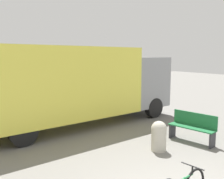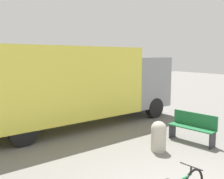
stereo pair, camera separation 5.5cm
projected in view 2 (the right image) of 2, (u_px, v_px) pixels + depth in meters
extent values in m
cube|color=#EAE04C|center=(59.00, 82.00, 9.17)|extent=(6.43, 3.10, 2.60)
cube|color=gray|center=(138.00, 81.00, 11.67)|extent=(2.19, 2.50, 2.21)
cylinder|color=black|center=(124.00, 101.00, 12.62)|extent=(0.90, 0.38, 0.87)
cylinder|color=black|center=(154.00, 108.00, 11.01)|extent=(0.90, 0.38, 0.87)
cylinder|color=black|center=(4.00, 118.00, 9.11)|extent=(0.90, 0.38, 0.87)
cylinder|color=black|center=(23.00, 132.00, 7.50)|extent=(0.90, 0.38, 0.87)
cube|color=#1E6638|center=(191.00, 128.00, 7.79)|extent=(0.70, 1.52, 0.04)
cube|color=#1E6638|center=(195.00, 120.00, 7.89)|extent=(0.34, 1.45, 0.46)
cube|color=#2D2D33|center=(212.00, 141.00, 7.33)|extent=(0.34, 0.12, 0.46)
cube|color=#2D2D33|center=(172.00, 130.00, 8.32)|extent=(0.34, 0.12, 0.46)
cylinder|color=black|center=(191.00, 170.00, 4.38)|extent=(0.03, 0.03, 0.15)
cylinder|color=black|center=(191.00, 166.00, 4.37)|extent=(0.10, 0.44, 0.02)
cylinder|color=#B2AD9E|center=(158.00, 140.00, 7.12)|extent=(0.43, 0.43, 0.64)
sphere|color=#B2AD9E|center=(159.00, 129.00, 7.08)|extent=(0.45, 0.45, 0.45)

